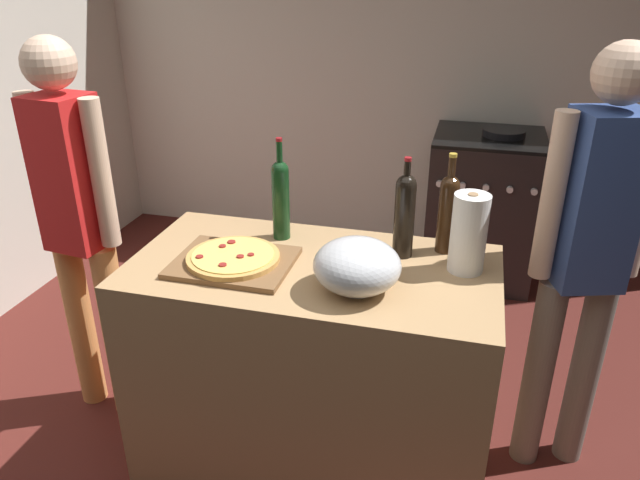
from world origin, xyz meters
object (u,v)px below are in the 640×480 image
at_px(stove, 482,207).
at_px(wine_bottle_green, 405,212).
at_px(person_in_red, 588,248).
at_px(person_in_stripes, 77,216).
at_px(paper_towel_roll, 469,233).
at_px(pizza, 233,257).
at_px(wine_bottle_amber, 281,196).
at_px(mixing_bowl, 357,266).
at_px(wine_bottle_dark, 448,210).

bearing_deg(stove, wine_bottle_green, -100.06).
relative_size(stove, person_in_red, 0.58).
xyz_separation_m(wine_bottle_green, person_in_stripes, (-1.29, -0.04, -0.14)).
xyz_separation_m(paper_towel_roll, stove, (0.08, 1.74, -0.58)).
height_order(pizza, stove, stove).
bearing_deg(person_in_red, paper_towel_roll, -155.18).
bearing_deg(paper_towel_roll, wine_bottle_amber, 172.27).
xyz_separation_m(mixing_bowl, person_in_stripes, (-1.19, 0.25, -0.06)).
distance_m(person_in_stripes, person_in_red, 1.93).
xyz_separation_m(pizza, paper_towel_roll, (0.77, 0.17, 0.10)).
relative_size(pizza, wine_bottle_amber, 0.83).
xyz_separation_m(paper_towel_roll, person_in_stripes, (-1.51, 0.02, -0.11)).
relative_size(wine_bottle_dark, wine_bottle_amber, 0.94).
relative_size(paper_towel_roll, person_in_stripes, 0.17).
xyz_separation_m(stove, person_in_stripes, (-1.59, -1.72, 0.47)).
relative_size(stove, person_in_stripes, 0.59).
relative_size(wine_bottle_green, wine_bottle_amber, 0.94).
xyz_separation_m(wine_bottle_dark, wine_bottle_amber, (-0.60, -0.04, 0.01)).
bearing_deg(wine_bottle_dark, pizza, -156.58).
bearing_deg(wine_bottle_dark, wine_bottle_amber, -176.22).
height_order(stove, person_in_stripes, person_in_stripes).
relative_size(mixing_bowl, person_in_red, 0.17).
xyz_separation_m(wine_bottle_green, person_in_red, (0.63, 0.13, -0.12)).
bearing_deg(wine_bottle_green, person_in_red, 11.73).
xyz_separation_m(stove, person_in_red, (0.33, -1.56, 0.49)).
bearing_deg(pizza, stove, 66.06).
xyz_separation_m(paper_towel_roll, wine_bottle_amber, (-0.68, 0.09, 0.03)).
distance_m(wine_bottle_green, wine_bottle_amber, 0.46).
relative_size(pizza, person_in_stripes, 0.20).
distance_m(stove, person_in_stripes, 2.39).
bearing_deg(stove, pizza, -113.94).
height_order(paper_towel_roll, wine_bottle_amber, wine_bottle_amber).
bearing_deg(mixing_bowl, pizza, 172.45).
distance_m(paper_towel_roll, wine_bottle_dark, 0.16).
bearing_deg(person_in_red, stove, 101.94).
xyz_separation_m(pizza, wine_bottle_amber, (0.09, 0.26, 0.13)).
distance_m(mixing_bowl, paper_towel_roll, 0.40).
bearing_deg(person_in_red, wine_bottle_dark, -173.41).
bearing_deg(pizza, paper_towel_roll, 12.27).
relative_size(pizza, stove, 0.33).
distance_m(mixing_bowl, person_in_stripes, 1.21).
distance_m(wine_bottle_amber, stove, 1.92).
xyz_separation_m(wine_bottle_dark, wine_bottle_green, (-0.14, -0.07, 0.01)).
xyz_separation_m(paper_towel_roll, wine_bottle_dark, (-0.08, 0.13, 0.02)).
height_order(wine_bottle_dark, stove, wine_bottle_dark).
height_order(mixing_bowl, paper_towel_roll, paper_towel_roll).
xyz_separation_m(mixing_bowl, wine_bottle_amber, (-0.35, 0.32, 0.08)).
relative_size(mixing_bowl, wine_bottle_dark, 0.77).
relative_size(wine_bottle_green, person_in_red, 0.22).
bearing_deg(mixing_bowl, wine_bottle_dark, 55.20).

